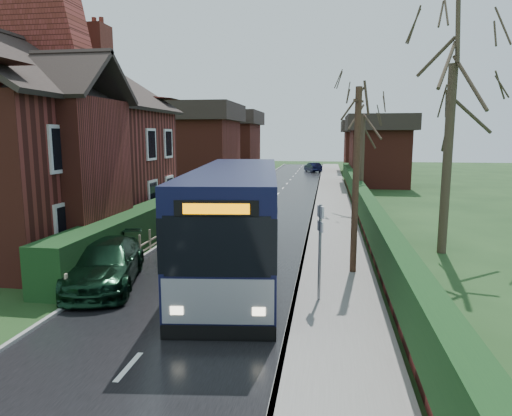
% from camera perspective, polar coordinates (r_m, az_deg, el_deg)
% --- Properties ---
extents(ground, '(140.00, 140.00, 0.00)m').
position_cam_1_polar(ground, '(15.34, -6.23, -8.63)').
color(ground, '#294D21').
rests_on(ground, ground).
extents(road, '(6.00, 100.00, 0.02)m').
position_cam_1_polar(road, '(24.85, -0.22, -1.70)').
color(road, black).
rests_on(road, ground).
extents(pavement, '(2.50, 100.00, 0.14)m').
position_cam_1_polar(pavement, '(24.53, 9.64, -1.83)').
color(pavement, slate).
rests_on(pavement, ground).
extents(kerb_right, '(0.12, 100.00, 0.14)m').
position_cam_1_polar(kerb_right, '(24.54, 6.83, -1.76)').
color(kerb_right, gray).
rests_on(kerb_right, ground).
extents(kerb_left, '(0.12, 100.00, 0.10)m').
position_cam_1_polar(kerb_left, '(25.49, -7.00, -1.40)').
color(kerb_left, gray).
rests_on(kerb_left, ground).
extents(front_hedge, '(1.20, 16.00, 1.60)m').
position_cam_1_polar(front_hedge, '(20.98, -13.02, -1.75)').
color(front_hedge, '#133215').
rests_on(front_hedge, ground).
extents(picket_fence, '(0.10, 16.00, 0.90)m').
position_cam_1_polar(picket_fence, '(20.78, -11.06, -2.77)').
color(picket_fence, '#9E876B').
rests_on(picket_fence, ground).
extents(right_wall_hedge, '(0.60, 50.00, 1.80)m').
position_cam_1_polar(right_wall_hedge, '(24.44, 13.33, 0.27)').
color(right_wall_hedge, '#5E241A').
rests_on(right_wall_hedge, ground).
extents(brick_house, '(9.30, 14.60, 10.30)m').
position_cam_1_polar(brick_house, '(22.71, -25.06, 7.52)').
color(brick_house, '#5E241A').
rests_on(brick_house, ground).
extents(bus, '(4.08, 11.93, 3.55)m').
position_cam_1_polar(bus, '(15.85, -2.42, -1.45)').
color(bus, black).
rests_on(bus, ground).
extents(car_silver, '(2.31, 4.05, 1.30)m').
position_cam_1_polar(car_silver, '(26.87, -3.49, 0.48)').
color(car_silver, '#ADACB1').
rests_on(car_silver, ground).
extents(car_green, '(3.12, 5.09, 1.38)m').
position_cam_1_polar(car_green, '(15.09, -18.28, -6.63)').
color(car_green, black).
rests_on(car_green, ground).
extents(car_distant, '(2.51, 3.90, 1.22)m').
position_cam_1_polar(car_distant, '(59.31, 7.13, 5.08)').
color(car_distant, black).
rests_on(car_distant, ground).
extents(bus_stop_sign, '(0.19, 0.42, 2.81)m').
position_cam_1_polar(bus_stop_sign, '(12.57, 8.01, -3.88)').
color(bus_stop_sign, slate).
rests_on(bus_stop_sign, ground).
extents(telegraph_pole, '(0.37, 0.76, 6.18)m').
position_cam_1_polar(telegraph_pole, '(15.21, 12.36, 3.10)').
color(telegraph_pole, '#322116').
rests_on(telegraph_pole, ground).
extents(tree_right_near, '(4.85, 4.85, 10.47)m').
position_cam_1_polar(tree_right_near, '(19.54, 23.58, 17.67)').
color(tree_right_near, '#372D20').
rests_on(tree_right_near, ground).
extents(tree_right_far, '(4.37, 4.37, 8.45)m').
position_cam_1_polar(tree_right_far, '(29.83, 13.29, 12.01)').
color(tree_right_far, '#362A20').
rests_on(tree_right_far, ground).
extents(tree_house_side, '(4.77, 4.77, 10.84)m').
position_cam_1_polar(tree_house_side, '(32.07, -18.25, 14.79)').
color(tree_house_side, '#382C21').
rests_on(tree_house_side, ground).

